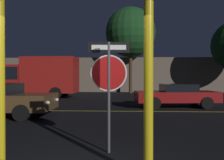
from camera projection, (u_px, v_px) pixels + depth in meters
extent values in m
cube|color=gold|center=(106.00, 111.00, 11.39)|extent=(43.01, 0.12, 0.01)
cylinder|color=#4C4C51|center=(109.00, 97.00, 5.16)|extent=(0.06, 0.06, 2.30)
cylinder|color=white|center=(109.00, 73.00, 5.15)|extent=(0.75, 0.06, 0.75)
cylinder|color=#B71414|center=(109.00, 73.00, 5.15)|extent=(0.70, 0.07, 0.70)
cube|color=black|center=(109.00, 47.00, 5.14)|extent=(0.87, 0.08, 0.22)
cube|color=white|center=(109.00, 47.00, 5.14)|extent=(0.71, 0.08, 0.10)
cylinder|color=yellow|center=(0.00, 77.00, 3.82)|extent=(0.15, 0.15, 3.14)
cylinder|color=yellow|center=(148.00, 91.00, 3.81)|extent=(0.15, 0.15, 2.72)
cylinder|color=black|center=(39.00, 107.00, 10.59)|extent=(0.60, 0.20, 0.60)
cylinder|color=black|center=(21.00, 113.00, 8.76)|extent=(0.60, 0.20, 0.60)
sphere|color=#F4EFCC|center=(57.00, 100.00, 10.21)|extent=(0.14, 0.14, 0.14)
sphere|color=#F4EFCC|center=(48.00, 103.00, 9.03)|extent=(0.14, 0.14, 0.14)
cube|color=maroon|center=(176.00, 96.00, 12.80)|extent=(4.26, 2.11, 0.52)
cube|color=black|center=(178.00, 88.00, 12.80)|extent=(1.78, 1.63, 0.38)
cylinder|color=black|center=(155.00, 103.00, 11.92)|extent=(0.62, 0.26, 0.60)
cylinder|color=black|center=(148.00, 100.00, 13.58)|extent=(0.62, 0.26, 0.60)
cylinder|color=black|center=(207.00, 103.00, 12.03)|extent=(0.62, 0.26, 0.60)
cylinder|color=black|center=(194.00, 100.00, 13.69)|extent=(0.62, 0.26, 0.60)
sphere|color=#F4EFCC|center=(137.00, 97.00, 12.18)|extent=(0.14, 0.14, 0.14)
sphere|color=#F4EFCC|center=(134.00, 95.00, 13.25)|extent=(0.14, 0.14, 0.14)
cube|color=maroon|center=(10.00, 79.00, 18.74)|extent=(2.42, 2.07, 2.05)
cube|color=black|center=(10.00, 73.00, 18.73)|extent=(2.18, 2.10, 0.90)
cube|color=maroon|center=(51.00, 75.00, 18.52)|extent=(3.93, 2.22, 2.61)
cylinder|color=black|center=(4.00, 93.00, 17.72)|extent=(0.84, 0.30, 0.84)
cylinder|color=black|center=(17.00, 91.00, 19.78)|extent=(0.84, 0.30, 0.84)
cylinder|color=black|center=(56.00, 93.00, 17.46)|extent=(0.84, 0.30, 0.84)
cylinder|color=black|center=(63.00, 91.00, 19.52)|extent=(0.84, 0.30, 0.84)
cylinder|color=#422D1E|center=(131.00, 72.00, 23.73)|extent=(0.32, 0.32, 4.08)
sphere|color=#19471E|center=(131.00, 32.00, 23.68)|extent=(4.75, 4.75, 4.75)
cube|color=#6B5B4C|center=(129.00, 75.00, 27.24)|extent=(30.46, 3.78, 3.54)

